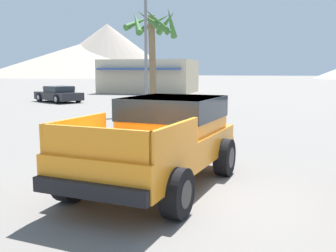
{
  "coord_description": "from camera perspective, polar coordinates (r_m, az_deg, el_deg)",
  "views": [
    {
      "loc": [
        1.76,
        -7.3,
        2.4
      ],
      "look_at": [
        -0.42,
        1.27,
        1.13
      ],
      "focal_mm": 42.0,
      "sensor_mm": 36.0,
      "label": 1
    }
  ],
  "objects": [
    {
      "name": "orange_pickup_truck",
      "position": [
        8.3,
        -0.75,
        -1.32
      ],
      "size": [
        2.98,
        5.17,
        1.8
      ],
      "rotation": [
        0.0,
        0.0,
        -0.16
      ],
      "color": "orange",
      "rests_on": "ground_plane"
    },
    {
      "name": "street_lamp_post",
      "position": [
        18.14,
        -3.28,
        17.07
      ],
      "size": [
        0.9,
        0.24,
        8.82
      ],
      "color": "slate",
      "rests_on": "ground_plane"
    },
    {
      "name": "ground_plane",
      "position": [
        7.88,
        0.67,
        -9.56
      ],
      "size": [
        320.0,
        320.0,
        0.0
      ],
      "primitive_type": "plane",
      "color": "slate"
    },
    {
      "name": "palm_tree_tall",
      "position": [
        21.74,
        -2.21,
        13.12
      ],
      "size": [
        2.89,
        2.82,
        5.67
      ],
      "color": "brown",
      "rests_on": "ground_plane"
    },
    {
      "name": "distant_mountain_range",
      "position": [
        135.74,
        -2.79,
        10.14
      ],
      "size": [
        163.24,
        71.71,
        19.11
      ],
      "color": "gray",
      "rests_on": "ground_plane"
    },
    {
      "name": "parked_car_dark",
      "position": [
        30.58,
        -15.59,
        4.51
      ],
      "size": [
        4.47,
        3.64,
        1.19
      ],
      "rotation": [
        0.0,
        0.0,
        1.05
      ],
      "color": "#232328",
      "rests_on": "ground_plane"
    },
    {
      "name": "storefront_building",
      "position": [
        42.48,
        -2.7,
        7.24
      ],
      "size": [
        9.45,
        7.64,
        3.43
      ],
      "color": "beige",
      "rests_on": "ground_plane"
    }
  ]
}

